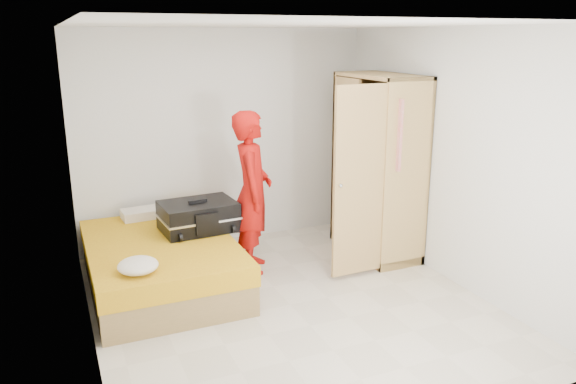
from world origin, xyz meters
name	(u,v)px	position (x,y,z in m)	size (l,w,h in m)	color
room	(290,174)	(0.00, 0.00, 1.30)	(4.00, 4.02, 2.60)	beige
bed	(162,264)	(-1.05, 0.90, 0.25)	(1.42, 2.02, 0.50)	olive
wardrobe	(376,172)	(1.45, 0.86, 1.00)	(1.17, 1.20, 2.10)	tan
person	(252,192)	(-0.03, 0.97, 0.88)	(0.64, 0.42, 1.77)	#B30B0B
suitcase	(198,216)	(-0.60, 1.08, 0.65)	(0.83, 0.64, 0.34)	black
round_cushion	(138,266)	(-1.38, 0.19, 0.57)	(0.35, 0.35, 0.13)	white
pillow	(147,213)	(-1.04, 1.75, 0.55)	(0.56, 0.28, 0.10)	white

